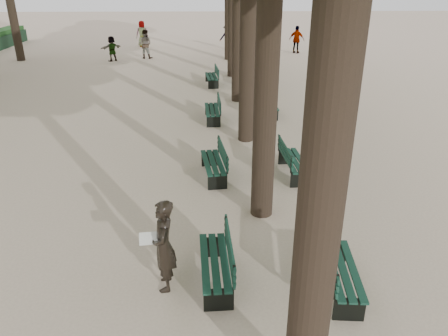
{
  "coord_description": "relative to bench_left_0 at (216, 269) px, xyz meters",
  "views": [
    {
      "loc": [
        0.33,
        -6.11,
        5.33
      ],
      "look_at": [
        0.6,
        3.0,
        1.2
      ],
      "focal_mm": 35.0,
      "sensor_mm": 36.0,
      "label": 1
    }
  ],
  "objects": [
    {
      "name": "ground",
      "position": [
        -0.37,
        -0.5,
        -0.27
      ],
      "size": [
        120.0,
        120.0,
        0.0
      ],
      "primitive_type": "plane",
      "color": "beige",
      "rests_on": "ground"
    },
    {
      "name": "bench_left_0",
      "position": [
        0.0,
        0.0,
        0.0
      ],
      "size": [
        0.66,
        1.83,
        0.92
      ],
      "color": "black",
      "rests_on": "ground"
    },
    {
      "name": "bench_left_1",
      "position": [
        -0.0,
        4.55,
        0.0
      ],
      "size": [
        0.79,
        1.86,
        0.92
      ],
      "color": "black",
      "rests_on": "ground"
    },
    {
      "name": "bench_left_2",
      "position": [
        0.0,
        9.63,
        0.0
      ],
      "size": [
        0.65,
        1.82,
        0.92
      ],
      "color": "black",
      "rests_on": "ground"
    },
    {
      "name": "bench_left_3",
      "position": [
        -0.0,
        15.43,
        0.0
      ],
      "size": [
        0.74,
        1.85,
        0.92
      ],
      "color": "black",
      "rests_on": "ground"
    },
    {
      "name": "bench_right_0",
      "position": [
        2.27,
        -0.3,
        0.0
      ],
      "size": [
        0.72,
        1.84,
        0.92
      ],
      "color": "black",
      "rests_on": "ground"
    },
    {
      "name": "bench_right_1",
      "position": [
        2.27,
        4.61,
        0.0
      ],
      "size": [
        0.68,
        1.83,
        0.92
      ],
      "color": "black",
      "rests_on": "ground"
    },
    {
      "name": "bench_right_2",
      "position": [
        2.27,
        10.32,
        0.0
      ],
      "size": [
        0.63,
        1.82,
        0.92
      ],
      "color": "black",
      "rests_on": "ground"
    },
    {
      "name": "bench_right_3",
      "position": [
        2.27,
        14.87,
        0.0
      ],
      "size": [
        0.67,
        1.83,
        0.92
      ],
      "color": "black",
      "rests_on": "ground"
    },
    {
      "name": "man_with_map",
      "position": [
        -0.91,
        -0.12,
        0.61
      ],
      "size": [
        0.64,
        0.73,
        1.77
      ],
      "color": "black",
      "rests_on": "ground"
    },
    {
      "name": "pedestrian_d",
      "position": [
        -5.22,
        27.96,
        0.68
      ],
      "size": [
        0.99,
        0.58,
        1.9
      ],
      "primitive_type": "imported",
      "rotation": [
        0.0,
        0.0,
        3.37
      ],
      "color": "#262628",
      "rests_on": "ground"
    },
    {
      "name": "pedestrian_a",
      "position": [
        -4.33,
        23.0,
        0.65
      ],
      "size": [
        0.95,
        0.55,
        1.84
      ],
      "primitive_type": "imported",
      "rotation": [
        0.0,
        0.0,
        2.92
      ],
      "color": "#262628",
      "rests_on": "ground"
    },
    {
      "name": "pedestrian_e",
      "position": [
        -6.35,
        22.13,
        0.51
      ],
      "size": [
        1.28,
        1.2,
        1.56
      ],
      "primitive_type": "imported",
      "rotation": [
        0.0,
        0.0,
        3.87
      ],
      "color": "#262628",
      "rests_on": "ground"
    },
    {
      "name": "pedestrian_b",
      "position": [
        1.21,
        26.65,
        0.62
      ],
      "size": [
        1.2,
        0.59,
        1.78
      ],
      "primitive_type": "imported",
      "rotation": [
        0.0,
        0.0,
        3.36
      ],
      "color": "#262628",
      "rests_on": "ground"
    },
    {
      "name": "pedestrian_c",
      "position": [
        5.99,
        24.68,
        0.66
      ],
      "size": [
        1.13,
        0.86,
        1.86
      ],
      "primitive_type": "imported",
      "rotation": [
        0.0,
        0.0,
        2.63
      ],
      "color": "#262628",
      "rests_on": "ground"
    }
  ]
}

